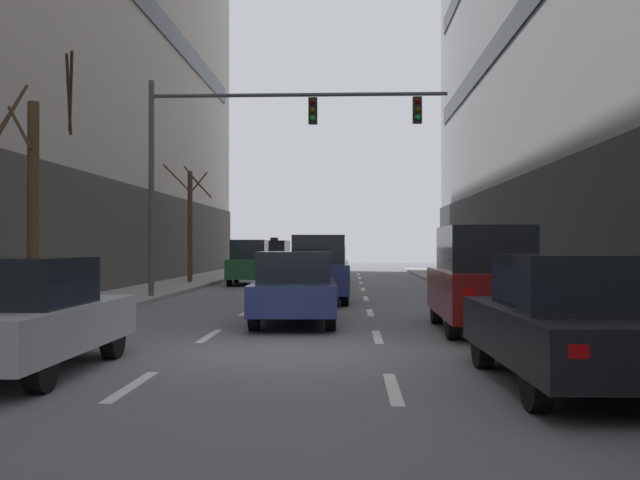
# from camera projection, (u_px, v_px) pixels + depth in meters

# --- Properties ---
(ground_plane) EXTENTS (120.00, 120.00, 0.00)m
(ground_plane) POSITION_uv_depth(u_px,v_px,m) (284.00, 352.00, 11.94)
(ground_plane) COLOR slate
(lane_stripe_l1_s3) EXTENTS (0.16, 2.00, 0.01)m
(lane_stripe_l1_s3) POSITION_uv_depth(u_px,v_px,m) (132.00, 386.00, 9.01)
(lane_stripe_l1_s3) COLOR silver
(lane_stripe_l1_s3) RESTS_ON ground
(lane_stripe_l1_s4) EXTENTS (0.16, 2.00, 0.01)m
(lane_stripe_l1_s4) POSITION_uv_depth(u_px,v_px,m) (209.00, 336.00, 14.01)
(lane_stripe_l1_s4) COLOR silver
(lane_stripe_l1_s4) RESTS_ON ground
(lane_stripe_l1_s5) EXTENTS (0.16, 2.00, 0.01)m
(lane_stripe_l1_s5) POSITION_uv_depth(u_px,v_px,m) (246.00, 312.00, 19.00)
(lane_stripe_l1_s5) COLOR silver
(lane_stripe_l1_s5) RESTS_ON ground
(lane_stripe_l1_s6) EXTENTS (0.16, 2.00, 0.01)m
(lane_stripe_l1_s6) POSITION_uv_depth(u_px,v_px,m) (268.00, 298.00, 24.00)
(lane_stripe_l1_s6) COLOR silver
(lane_stripe_l1_s6) RESTS_ON ground
(lane_stripe_l1_s7) EXTENTS (0.16, 2.00, 0.01)m
(lane_stripe_l1_s7) POSITION_uv_depth(u_px,v_px,m) (282.00, 289.00, 28.99)
(lane_stripe_l1_s7) COLOR silver
(lane_stripe_l1_s7) RESTS_ON ground
(lane_stripe_l1_s8) EXTENTS (0.16, 2.00, 0.01)m
(lane_stripe_l1_s8) POSITION_uv_depth(u_px,v_px,m) (292.00, 282.00, 33.99)
(lane_stripe_l1_s8) COLOR silver
(lane_stripe_l1_s8) RESTS_ON ground
(lane_stripe_l1_s9) EXTENTS (0.16, 2.00, 0.01)m
(lane_stripe_l1_s9) POSITION_uv_depth(u_px,v_px,m) (299.00, 278.00, 38.98)
(lane_stripe_l1_s9) COLOR silver
(lane_stripe_l1_s9) RESTS_ON ground
(lane_stripe_l1_s10) EXTENTS (0.16, 2.00, 0.01)m
(lane_stripe_l1_s10) POSITION_uv_depth(u_px,v_px,m) (305.00, 274.00, 43.98)
(lane_stripe_l1_s10) COLOR silver
(lane_stripe_l1_s10) RESTS_ON ground
(lane_stripe_l2_s3) EXTENTS (0.16, 2.00, 0.01)m
(lane_stripe_l2_s3) POSITION_uv_depth(u_px,v_px,m) (393.00, 388.00, 8.88)
(lane_stripe_l2_s3) COLOR silver
(lane_stripe_l2_s3) RESTS_ON ground
(lane_stripe_l2_s4) EXTENTS (0.16, 2.00, 0.01)m
(lane_stripe_l2_s4) POSITION_uv_depth(u_px,v_px,m) (377.00, 337.00, 13.87)
(lane_stripe_l2_s4) COLOR silver
(lane_stripe_l2_s4) RESTS_ON ground
(lane_stripe_l2_s5) EXTENTS (0.16, 2.00, 0.01)m
(lane_stripe_l2_s5) POSITION_uv_depth(u_px,v_px,m) (370.00, 312.00, 18.87)
(lane_stripe_l2_s5) COLOR silver
(lane_stripe_l2_s5) RESTS_ON ground
(lane_stripe_l2_s6) EXTENTS (0.16, 2.00, 0.01)m
(lane_stripe_l2_s6) POSITION_uv_depth(u_px,v_px,m) (366.00, 298.00, 23.86)
(lane_stripe_l2_s6) COLOR silver
(lane_stripe_l2_s6) RESTS_ON ground
(lane_stripe_l2_s7) EXTENTS (0.16, 2.00, 0.01)m
(lane_stripe_l2_s7) POSITION_uv_depth(u_px,v_px,m) (363.00, 289.00, 28.86)
(lane_stripe_l2_s7) COLOR silver
(lane_stripe_l2_s7) RESTS_ON ground
(lane_stripe_l2_s8) EXTENTS (0.16, 2.00, 0.01)m
(lane_stripe_l2_s8) POSITION_uv_depth(u_px,v_px,m) (361.00, 283.00, 33.85)
(lane_stripe_l2_s8) COLOR silver
(lane_stripe_l2_s8) RESTS_ON ground
(lane_stripe_l2_s9) EXTENTS (0.16, 2.00, 0.01)m
(lane_stripe_l2_s9) POSITION_uv_depth(u_px,v_px,m) (360.00, 278.00, 38.85)
(lane_stripe_l2_s9) COLOR silver
(lane_stripe_l2_s9) RESTS_ON ground
(lane_stripe_l2_s10) EXTENTS (0.16, 2.00, 0.01)m
(lane_stripe_l2_s10) POSITION_uv_depth(u_px,v_px,m) (358.00, 274.00, 43.84)
(lane_stripe_l2_s10) COLOR silver
(lane_stripe_l2_s10) RESTS_ON ground
(car_driving_0) EXTENTS (2.00, 4.42, 1.63)m
(car_driving_0) POSITION_uv_depth(u_px,v_px,m) (294.00, 288.00, 16.13)
(car_driving_0) COLOR black
(car_driving_0) RESTS_ON ground
(car_driving_1) EXTENTS (1.80, 4.28, 1.61)m
(car_driving_1) POSITION_uv_depth(u_px,v_px,m) (25.00, 317.00, 9.88)
(car_driving_1) COLOR black
(car_driving_1) RESTS_ON ground
(taxi_driving_2) EXTENTS (1.95, 4.28, 2.21)m
(taxi_driving_2) POSITION_uv_depth(u_px,v_px,m) (274.00, 258.00, 41.15)
(taxi_driving_2) COLOR black
(taxi_driving_2) RESTS_ON ground
(car_driving_3) EXTENTS (1.96, 4.36, 2.08)m
(car_driving_3) POSITION_uv_depth(u_px,v_px,m) (318.00, 269.00, 22.32)
(car_driving_3) COLOR black
(car_driving_3) RESTS_ON ground
(taxi_driving_4) EXTENTS (1.74, 4.15, 1.72)m
(taxi_driving_4) POSITION_uv_depth(u_px,v_px,m) (322.00, 270.00, 28.74)
(taxi_driving_4) COLOR black
(taxi_driving_4) RESTS_ON ground
(car_driving_5) EXTENTS (1.93, 4.51, 1.68)m
(car_driving_5) POSITION_uv_depth(u_px,v_px,m) (329.00, 264.00, 35.43)
(car_driving_5) COLOR black
(car_driving_5) RESTS_ON ground
(car_driving_6) EXTENTS (1.90, 4.22, 2.01)m
(car_driving_6) POSITION_uv_depth(u_px,v_px,m) (250.00, 262.00, 32.24)
(car_driving_6) COLOR black
(car_driving_6) RESTS_ON ground
(car_parked_1) EXTENTS (1.97, 4.47, 1.66)m
(car_parked_1) POSITION_uv_depth(u_px,v_px,m) (571.00, 322.00, 8.94)
(car_parked_1) COLOR black
(car_parked_1) RESTS_ON ground
(car_parked_2) EXTENTS (1.90, 4.48, 2.16)m
(car_parked_2) POSITION_uv_depth(u_px,v_px,m) (483.00, 279.00, 14.81)
(car_parked_2) COLOR black
(car_parked_2) RESTS_ON ground
(traffic_signal_0) EXTENTS (9.61, 0.35, 6.96)m
(traffic_signal_0) POSITION_uv_depth(u_px,v_px,m) (251.00, 141.00, 23.07)
(traffic_signal_0) COLOR #4C4C51
(traffic_signal_0) RESTS_ON sidewalk_left
(street_tree_1) EXTENTS (1.85, 1.67, 5.92)m
(street_tree_1) POSITION_uv_depth(u_px,v_px,m) (34.00, 197.00, 16.17)
(street_tree_1) COLOR #4C3823
(street_tree_1) RESTS_ON sidewalk_left
(street_tree_2) EXTENTS (2.11, 1.93, 5.24)m
(street_tree_2) POSITION_uv_depth(u_px,v_px,m) (190.00, 221.00, 31.98)
(street_tree_2) COLOR #4C3823
(street_tree_2) RESTS_ON sidewalk_left
(pedestrian_0) EXTENTS (0.35, 0.46, 1.74)m
(pedestrian_0) POSITION_uv_depth(u_px,v_px,m) (513.00, 267.00, 20.54)
(pedestrian_0) COLOR brown
(pedestrian_0) RESTS_ON sidewalk_right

